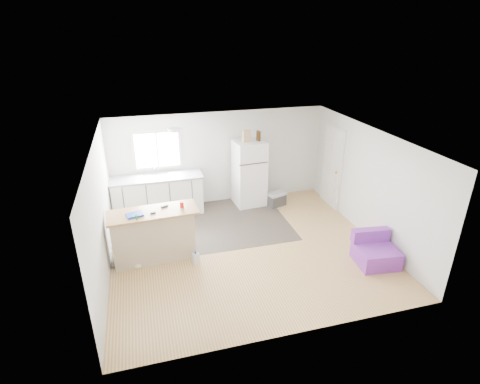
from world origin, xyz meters
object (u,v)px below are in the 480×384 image
peninsula (153,235)px  cooler (276,199)px  kitchen_cabinets (158,195)px  refrigerator (249,173)px  cleaner_jug (196,258)px  red_cup (182,205)px  blue_tray (135,215)px  cardboard_box (247,136)px  bottle_left (259,136)px  mop (139,257)px  bottle_right (258,136)px  purple_seat (375,252)px

peninsula → cooler: size_ratio=3.17×
kitchen_cabinets → refrigerator: (2.34, -0.03, 0.35)m
cleaner_jug → red_cup: bearing=88.2°
cooler → blue_tray: 4.03m
cooler → cardboard_box: size_ratio=1.84×
red_cup → bottle_left: bearing=40.5°
cooler → red_cup: (-2.61, -1.63, 0.93)m
kitchen_cabinets → mop: kitchen_cabinets is taller
bottle_right → cooler: bearing=-35.4°
cleaner_jug → red_cup: (-0.16, 0.44, 1.00)m
mop → cooler: bearing=40.7°
refrigerator → red_cup: refrigerator is taller
peninsula → cardboard_box: (2.47, 1.92, 1.32)m
cooler → purple_seat: 3.11m
cleaner_jug → bottle_right: bottle_right is taller
cleaner_jug → mop: bearing=149.5°
mop → bottle_right: size_ratio=4.74×
bottle_left → refrigerator: bearing=161.7°
purple_seat → red_cup: red_cup is taller
peninsula → bottle_left: size_ratio=7.01×
mop → blue_tray: bearing=97.2°
mop → red_cup: size_ratio=9.87×
mop → blue_tray: (0.01, 0.15, 0.84)m
refrigerator → red_cup: 2.78m
cleaner_jug → bottle_right: 3.55m
blue_tray → bottle_right: (3.07, 2.06, 0.76)m
purple_seat → peninsula: bearing=169.2°
mop → blue_tray: 0.85m
refrigerator → bottle_left: (0.23, -0.08, 0.98)m
peninsula → mop: (-0.32, -0.24, -0.30)m
purple_seat → mop: mop is taller
cleaner_jug → mop: 1.10m
peninsula → purple_seat: (4.19, -1.29, -0.31)m
cooler → bottle_right: size_ratio=2.21×
refrigerator → cooler: (0.65, -0.32, -0.67)m
refrigerator → cleaner_jug: refrigerator is taller
cooler → purple_seat: bearing=-89.9°
blue_tray → bottle_left: 3.76m
refrigerator → cleaner_jug: (-1.80, -2.38, -0.73)m
refrigerator → bottle_left: bearing=-23.1°
cooler → bottle_right: (-0.44, 0.31, 1.64)m
refrigerator → purple_seat: refrigerator is taller
red_cup → blue_tray: red_cup is taller
refrigerator → purple_seat: size_ratio=2.05×
bottle_right → red_cup: bearing=-138.1°
purple_seat → bottle_right: bottle_right is taller
bottle_right → kitchen_cabinets: bearing=179.2°
kitchen_cabinets → blue_tray: 2.24m
peninsula → red_cup: size_ratio=14.60×
cooler → bottle_left: (-0.42, 0.24, 1.64)m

